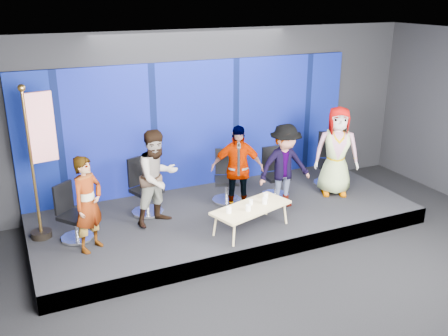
{
  "coord_description": "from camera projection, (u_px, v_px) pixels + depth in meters",
  "views": [
    {
      "loc": [
        -3.58,
        -5.26,
        4.2
      ],
      "look_at": [
        -0.08,
        2.4,
        1.19
      ],
      "focal_mm": 40.0,
      "sensor_mm": 36.0,
      "label": 1
    }
  ],
  "objects": [
    {
      "name": "mug_c",
      "position": [
        251.0,
        202.0,
        8.54
      ],
      "size": [
        0.07,
        0.07,
        0.09
      ],
      "primitive_type": "cylinder",
      "color": "white",
      "rests_on": "coffee_table"
    },
    {
      "name": "panelist_b",
      "position": [
        158.0,
        178.0,
        8.6
      ],
      "size": [
        1.0,
        0.89,
        1.7
      ],
      "primitive_type": "imported",
      "rotation": [
        0.0,
        0.0,
        0.35
      ],
      "color": "black",
      "rests_on": "riser"
    },
    {
      "name": "chair_a",
      "position": [
        73.0,
        222.0,
        8.19
      ],
      "size": [
        0.76,
        0.76,
        0.96
      ],
      "rotation": [
        0.0,
        0.0,
        0.66
      ],
      "color": "silver",
      "rests_on": "riser"
    },
    {
      "name": "chair_c",
      "position": [
        226.0,
        185.0,
        9.69
      ],
      "size": [
        0.74,
        0.74,
        1.02
      ],
      "rotation": [
        0.0,
        0.0,
        -0.37
      ],
      "color": "silver",
      "rests_on": "riser"
    },
    {
      "name": "panelist_a",
      "position": [
        88.0,
        204.0,
        7.72
      ],
      "size": [
        0.68,
        0.64,
        1.55
      ],
      "primitive_type": "imported",
      "rotation": [
        0.0,
        0.0,
        0.66
      ],
      "color": "black",
      "rests_on": "riser"
    },
    {
      "name": "chair_e",
      "position": [
        329.0,
        168.0,
        10.51
      ],
      "size": [
        0.84,
        0.84,
        1.11
      ],
      "rotation": [
        0.0,
        0.0,
        -0.48
      ],
      "color": "silver",
      "rests_on": "riser"
    },
    {
      "name": "flag_stand",
      "position": [
        40.0,
        159.0,
        7.95
      ],
      "size": [
        0.59,
        0.34,
        2.57
      ],
      "rotation": [
        0.0,
        0.0,
        0.17
      ],
      "color": "black",
      "rests_on": "riser"
    },
    {
      "name": "panelist_c",
      "position": [
        237.0,
        169.0,
        9.09
      ],
      "size": [
        1.04,
        0.72,
        1.65
      ],
      "primitive_type": "imported",
      "rotation": [
        0.0,
        0.0,
        -0.37
      ],
      "color": "black",
      "rests_on": "riser"
    },
    {
      "name": "ground",
      "position": [
        297.0,
        293.0,
        7.32
      ],
      "size": [
        10.0,
        10.0,
        0.0
      ],
      "primitive_type": "plane",
      "color": "black",
      "rests_on": "ground"
    },
    {
      "name": "chair_b",
      "position": [
        145.0,
        195.0,
        9.15
      ],
      "size": [
        0.76,
        0.76,
        1.05
      ],
      "rotation": [
        0.0,
        0.0,
        0.35
      ],
      "color": "silver",
      "rests_on": "riser"
    },
    {
      "name": "chair_d",
      "position": [
        275.0,
        181.0,
        9.91
      ],
      "size": [
        0.59,
        0.59,
        0.99
      ],
      "rotation": [
        0.0,
        0.0,
        -0.05
      ],
      "color": "silver",
      "rests_on": "riser"
    },
    {
      "name": "room_walls",
      "position": [
        306.0,
        134.0,
        6.5
      ],
      "size": [
        10.02,
        8.02,
        3.51
      ],
      "color": "black",
      "rests_on": "ground"
    },
    {
      "name": "mug_b",
      "position": [
        248.0,
        208.0,
        8.29
      ],
      "size": [
        0.09,
        0.09,
        0.11
      ],
      "primitive_type": "cylinder",
      "color": "white",
      "rests_on": "coffee_table"
    },
    {
      "name": "coffee_table",
      "position": [
        251.0,
        208.0,
        8.48
      ],
      "size": [
        1.52,
        0.98,
        0.43
      ],
      "rotation": [
        0.0,
        0.0,
        0.3
      ],
      "color": "tan",
      "rests_on": "riser"
    },
    {
      "name": "riser",
      "position": [
        226.0,
        218.0,
        9.41
      ],
      "size": [
        7.0,
        3.0,
        0.3
      ],
      "primitive_type": "cube",
      "color": "black",
      "rests_on": "ground"
    },
    {
      "name": "backdrop",
      "position": [
        196.0,
        125.0,
        10.16
      ],
      "size": [
        7.0,
        0.08,
        2.6
      ],
      "primitive_type": "cube",
      "color": "#071459",
      "rests_on": "riser"
    },
    {
      "name": "mug_e",
      "position": [
        266.0,
        196.0,
        8.78
      ],
      "size": [
        0.09,
        0.09,
        0.1
      ],
      "primitive_type": "cylinder",
      "color": "white",
      "rests_on": "coffee_table"
    },
    {
      "name": "mug_d",
      "position": [
        265.0,
        201.0,
        8.56
      ],
      "size": [
        0.09,
        0.09,
        0.11
      ],
      "primitive_type": "cylinder",
      "color": "white",
      "rests_on": "coffee_table"
    },
    {
      "name": "panelist_e",
      "position": [
        337.0,
        151.0,
        9.86
      ],
      "size": [
        1.04,
        0.91,
        1.79
      ],
      "primitive_type": "imported",
      "rotation": [
        0.0,
        0.0,
        -0.48
      ],
      "color": "black",
      "rests_on": "riser"
    },
    {
      "name": "mug_a",
      "position": [
        229.0,
        210.0,
        8.22
      ],
      "size": [
        0.09,
        0.09,
        0.11
      ],
      "primitive_type": "cylinder",
      "color": "white",
      "rests_on": "coffee_table"
    },
    {
      "name": "panelist_d",
      "position": [
        285.0,
        166.0,
        9.29
      ],
      "size": [
        1.07,
        0.65,
        1.61
      ],
      "primitive_type": "imported",
      "rotation": [
        0.0,
        0.0,
        -0.05
      ],
      "color": "black",
      "rests_on": "riser"
    }
  ]
}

